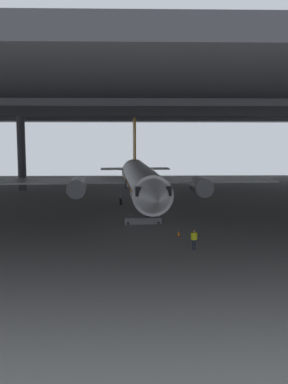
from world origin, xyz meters
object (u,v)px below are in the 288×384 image
at_px(airplane_main, 141,180).
at_px(crew_worker_near_nose, 194,238).
at_px(crew_worker_by_stairs, 159,209).
at_px(traffic_cone_orange, 179,233).
at_px(boarding_stairs, 142,216).

xyz_separation_m(airplane_main, crew_worker_near_nose, (4.03, -22.96, -2.64)).
relative_size(crew_worker_by_stairs, traffic_cone_orange, 2.87).
relative_size(crew_worker_near_nose, crew_worker_by_stairs, 1.01).
bearing_deg(crew_worker_by_stairs, crew_worker_near_nose, -82.39).
bearing_deg(airplane_main, boarding_stairs, -90.31).
distance_m(crew_worker_near_nose, crew_worker_by_stairs, 15.65).
bearing_deg(boarding_stairs, crew_worker_by_stairs, 61.57).
height_order(airplane_main, traffic_cone_orange, airplane_main).
xyz_separation_m(airplane_main, traffic_cone_orange, (3.29, -17.80, -3.35)).
relative_size(crew_worker_near_nose, traffic_cone_orange, 2.89).
distance_m(boarding_stairs, traffic_cone_orange, 7.44).
bearing_deg(crew_worker_by_stairs, boarding_stairs, -118.43).
bearing_deg(airplane_main, crew_worker_near_nose, -80.05).
distance_m(crew_worker_by_stairs, traffic_cone_orange, 10.46).
height_order(crew_worker_near_nose, crew_worker_by_stairs, crew_worker_near_nose).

